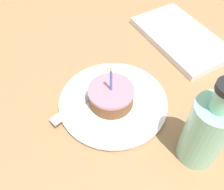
# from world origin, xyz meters

# --- Properties ---
(ground_plane) EXTENTS (2.40, 2.40, 0.04)m
(ground_plane) POSITION_xyz_m (0.00, 0.00, -0.02)
(ground_plane) COLOR #9E754C
(ground_plane) RESTS_ON ground
(plate) EXTENTS (0.27, 0.27, 0.01)m
(plate) POSITION_xyz_m (-0.03, -0.00, 0.01)
(plate) COLOR white
(plate) RESTS_ON ground_plane
(cake_slice) EXTENTS (0.11, 0.11, 0.12)m
(cake_slice) POSITION_xyz_m (-0.02, -0.01, 0.04)
(cake_slice) COLOR brown
(cake_slice) RESTS_ON plate
(fork) EXTENTS (0.06, 0.18, 0.00)m
(fork) POSITION_xyz_m (-0.05, -0.08, 0.02)
(fork) COLOR #B2B2B7
(fork) RESTS_ON plate
(bottle) EXTENTS (0.08, 0.08, 0.22)m
(bottle) POSITION_xyz_m (0.18, 0.09, 0.09)
(bottle) COLOR #8CD1B2
(bottle) RESTS_ON ground_plane
(marble_board) EXTENTS (0.30, 0.17, 0.02)m
(marble_board) POSITION_xyz_m (-0.14, 0.30, 0.01)
(marble_board) COLOR silver
(marble_board) RESTS_ON ground_plane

